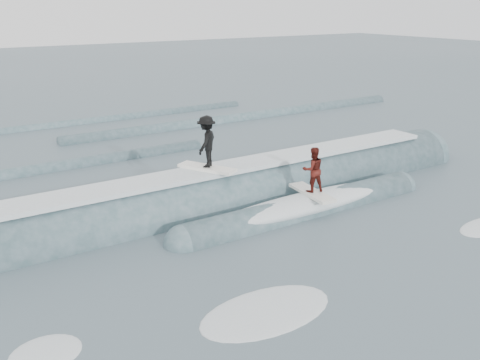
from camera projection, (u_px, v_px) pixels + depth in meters
ground at (377, 290)px, 12.76m from camera, size 160.00×160.00×0.00m
breaking_wave at (234, 203)px, 18.18m from camera, size 22.80×4.02×2.47m
surfer_black at (207, 144)px, 17.28m from camera, size 1.41×2.03×1.79m
surfer_red at (313, 173)px, 17.19m from camera, size 0.84×2.05×1.58m
whitewater at (418, 297)px, 12.47m from camera, size 14.86×7.59×0.10m
far_swells at (127, 137)px, 27.16m from camera, size 38.59×8.65×0.80m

